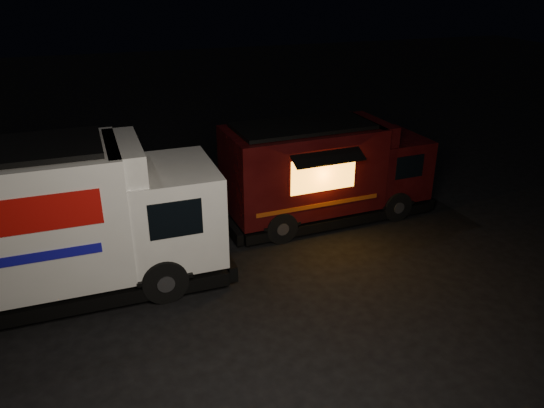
{
  "coord_description": "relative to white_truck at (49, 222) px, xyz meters",
  "views": [
    {
      "loc": [
        -2.53,
        -9.38,
        6.84
      ],
      "look_at": [
        1.3,
        2.0,
        1.45
      ],
      "focal_mm": 35.0,
      "sensor_mm": 36.0,
      "label": 1
    }
  ],
  "objects": [
    {
      "name": "white_truck",
      "position": [
        0.0,
        0.0,
        0.0
      ],
      "size": [
        7.84,
        2.83,
        3.53
      ],
      "primitive_type": null,
      "rotation": [
        0.0,
        0.0,
        0.02
      ],
      "color": "silver",
      "rests_on": "ground"
    },
    {
      "name": "ground",
      "position": [
        3.83,
        -1.97,
        -1.76
      ],
      "size": [
        80.0,
        80.0,
        0.0
      ],
      "primitive_type": "plane",
      "color": "black",
      "rests_on": "ground"
    },
    {
      "name": "red_truck",
      "position": [
        7.42,
        1.78,
        -0.3
      ],
      "size": [
        6.4,
        2.68,
        2.92
      ],
      "primitive_type": null,
      "rotation": [
        0.0,
        0.0,
        0.06
      ],
      "color": "#3B0A0B",
      "rests_on": "ground"
    }
  ]
}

